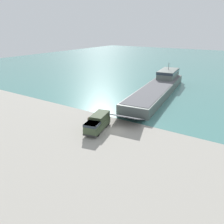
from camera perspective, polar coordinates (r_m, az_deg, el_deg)
The scene contains 5 objects.
ground_plane at distance 42.49m, azimuth 1.17°, elevation -4.63°, with size 240.00×240.00×0.00m, color #9E998E.
water_surface at distance 130.42m, azimuth 24.07°, elevation 11.20°, with size 240.00×180.00×0.01m, color #477F7A.
landing_craft at distance 67.92m, azimuth 12.22°, elevation 6.50°, with size 11.98×45.86×7.57m.
military_truck at distance 41.77m, azimuth -3.81°, elevation -2.80°, with size 4.12×7.76×2.96m.
soldier_on_ramp at distance 44.26m, azimuth -6.13°, elevation -2.21°, with size 0.29×0.46×1.76m.
Camera 1 is at (19.96, -32.65, 18.45)m, focal length 35.00 mm.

